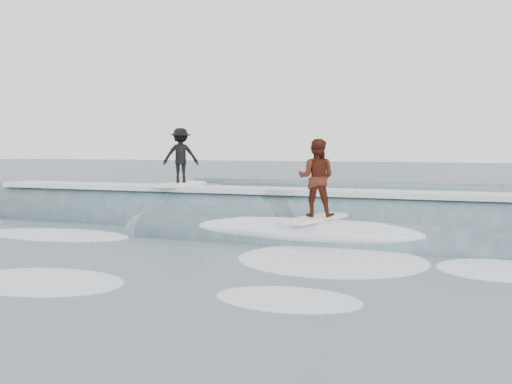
% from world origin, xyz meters
% --- Properties ---
extents(ground, '(160.00, 160.00, 0.00)m').
position_xyz_m(ground, '(0.00, 0.00, 0.00)').
color(ground, '#3D4F59').
rests_on(ground, ground).
extents(breaking_wave, '(23.53, 3.85, 2.14)m').
position_xyz_m(breaking_wave, '(0.29, 3.17, 0.04)').
color(breaking_wave, '#3B5864').
rests_on(breaking_wave, ground).
extents(surfer_black, '(1.21, 2.05, 1.73)m').
position_xyz_m(surfer_black, '(-2.77, 3.53, 1.97)').
color(surfer_black, white).
rests_on(surfer_black, ground).
extents(surfer_red, '(1.16, 2.07, 1.93)m').
position_xyz_m(surfer_red, '(1.96, 1.33, 1.49)').
color(surfer_red, white).
rests_on(surfer_red, ground).
extents(whitewater, '(16.65, 6.97, 0.10)m').
position_xyz_m(whitewater, '(0.19, -0.93, 0.00)').
color(whitewater, white).
rests_on(whitewater, ground).
extents(far_swells, '(32.87, 8.65, 0.80)m').
position_xyz_m(far_swells, '(-1.15, 17.65, 0.00)').
color(far_swells, '#3B5864').
rests_on(far_swells, ground).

